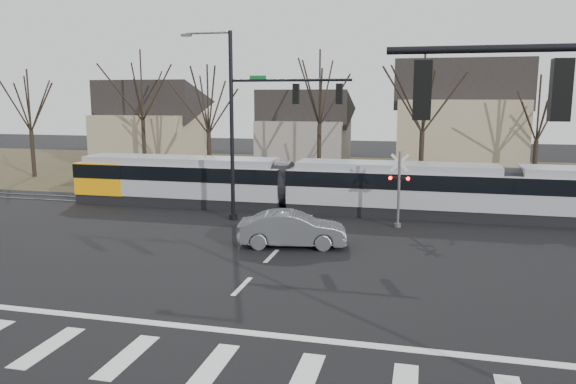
# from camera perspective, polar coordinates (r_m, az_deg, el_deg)

# --- Properties ---
(ground) EXTENTS (140.00, 140.00, 0.00)m
(ground) POSITION_cam_1_polar(r_m,az_deg,el_deg) (18.87, -6.65, -11.46)
(ground) COLOR black
(grass_verge) EXTENTS (140.00, 28.00, 0.01)m
(grass_verge) POSITION_cam_1_polar(r_m,az_deg,el_deg) (49.33, 6.37, 1.77)
(grass_verge) COLOR #38331E
(grass_verge) RESTS_ON ground
(crosswalk) EXTENTS (27.00, 2.60, 0.01)m
(crosswalk) POSITION_cam_1_polar(r_m,az_deg,el_deg) (15.50, -12.01, -16.49)
(crosswalk) COLOR silver
(crosswalk) RESTS_ON ground
(stop_line) EXTENTS (28.00, 0.35, 0.01)m
(stop_line) POSITION_cam_1_polar(r_m,az_deg,el_deg) (17.32, -8.78, -13.49)
(stop_line) COLOR silver
(stop_line) RESTS_ON ground
(lane_dashes) EXTENTS (0.18, 30.00, 0.01)m
(lane_dashes) POSITION_cam_1_polar(r_m,az_deg,el_deg) (33.74, 2.83, -1.88)
(lane_dashes) COLOR silver
(lane_dashes) RESTS_ON ground
(rail_pair) EXTENTS (90.00, 1.52, 0.06)m
(rail_pair) POSITION_cam_1_polar(r_m,az_deg,el_deg) (33.54, 2.77, -1.91)
(rail_pair) COLOR #59595E
(rail_pair) RESTS_ON ground
(tram) EXTENTS (39.63, 2.94, 3.00)m
(tram) POSITION_cam_1_polar(r_m,az_deg,el_deg) (32.91, 10.55, 0.55)
(tram) COLOR gray
(tram) RESTS_ON ground
(sedan) EXTENTS (3.46, 5.50, 1.61)m
(sedan) POSITION_cam_1_polar(r_m,az_deg,el_deg) (25.61, 0.45, -3.79)
(sedan) COLOR #4D4F54
(sedan) RESTS_ON ground
(signal_pole_far) EXTENTS (9.28, 0.44, 10.20)m
(signal_pole_far) POSITION_cam_1_polar(r_m,az_deg,el_deg) (30.24, -2.88, 7.65)
(signal_pole_far) COLOR black
(signal_pole_far) RESTS_ON ground
(rail_crossing_signal) EXTENTS (1.08, 0.36, 4.00)m
(rail_crossing_signal) POSITION_cam_1_polar(r_m,az_deg,el_deg) (29.69, 11.19, 0.03)
(rail_crossing_signal) COLOR #59595B
(rail_crossing_signal) RESTS_ON ground
(tree_row) EXTENTS (59.20, 7.20, 10.00)m
(tree_row) POSITION_cam_1_polar(r_m,az_deg,el_deg) (42.70, 8.13, 7.24)
(tree_row) COLOR black
(tree_row) RESTS_ON ground
(house_a) EXTENTS (9.72, 8.64, 8.60)m
(house_a) POSITION_cam_1_polar(r_m,az_deg,el_deg) (56.92, -13.81, 7.12)
(house_a) COLOR gray
(house_a) RESTS_ON ground
(house_b) EXTENTS (8.64, 7.56, 7.65)m
(house_b) POSITION_cam_1_polar(r_m,az_deg,el_deg) (53.72, 1.68, 6.72)
(house_b) COLOR gray
(house_b) RESTS_ON ground
(house_c) EXTENTS (10.80, 8.64, 10.10)m
(house_c) POSITION_cam_1_polar(r_m,az_deg,el_deg) (49.56, 17.11, 7.51)
(house_c) COLOR gray
(house_c) RESTS_ON ground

